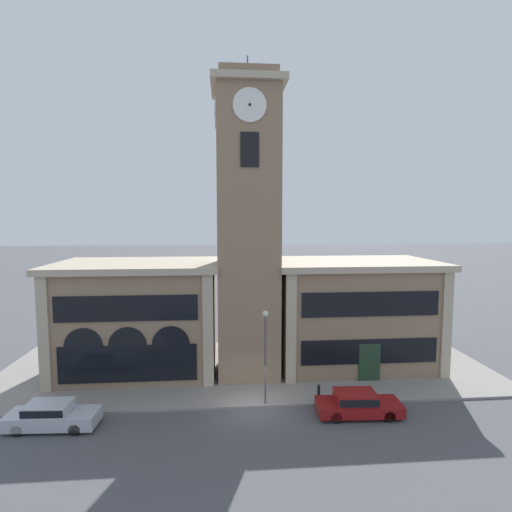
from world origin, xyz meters
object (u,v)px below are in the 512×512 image
(parked_car_mid, at_px, (357,403))
(street_lamp, at_px, (265,343))
(parked_car_near, at_px, (51,415))
(bollard, at_px, (319,393))

(parked_car_mid, xyz_separation_m, street_lamp, (-5.18, 1.63, 3.19))
(parked_car_near, relative_size, parked_car_mid, 0.99)
(parked_car_near, xyz_separation_m, street_lamp, (11.83, 1.63, 3.17))
(street_lamp, distance_m, bollard, 4.62)
(parked_car_near, bearing_deg, street_lamp, 10.72)
(street_lamp, bearing_deg, parked_car_mid, -17.51)
(street_lamp, xyz_separation_m, bollard, (3.30, 0.01, -3.24))
(bollard, bearing_deg, parked_car_mid, -41.23)
(parked_car_mid, relative_size, street_lamp, 0.86)
(parked_car_near, xyz_separation_m, bollard, (15.13, 1.64, -0.06))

